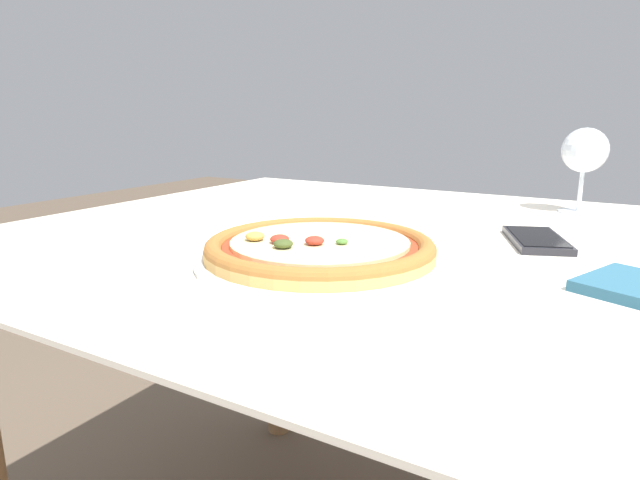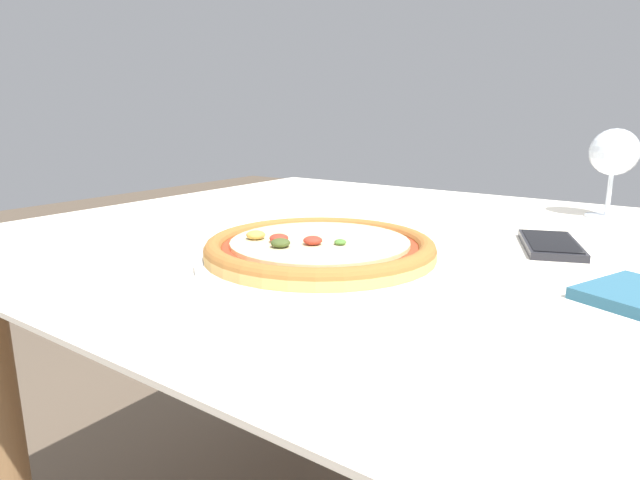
% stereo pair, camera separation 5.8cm
% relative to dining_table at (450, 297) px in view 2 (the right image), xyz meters
% --- Properties ---
extents(dining_table, '(1.37, 1.00, 0.71)m').
position_rel_dining_table_xyz_m(dining_table, '(0.00, 0.00, 0.00)').
color(dining_table, '#997047').
rests_on(dining_table, ground_plane).
extents(pizza_plate, '(0.31, 0.31, 0.04)m').
position_rel_dining_table_xyz_m(pizza_plate, '(-0.10, -0.19, 0.10)').
color(pizza_plate, white).
rests_on(pizza_plate, dining_table).
extents(fork, '(0.03, 0.17, 0.00)m').
position_rel_dining_table_xyz_m(fork, '(-0.34, 0.06, 0.08)').
color(fork, silver).
rests_on(fork, dining_table).
extents(wine_glass_far_right, '(0.08, 0.08, 0.16)m').
position_rel_dining_table_xyz_m(wine_glass_far_right, '(0.14, 0.35, 0.19)').
color(wine_glass_far_right, silver).
rests_on(wine_glass_far_right, dining_table).
extents(cell_phone, '(0.12, 0.16, 0.01)m').
position_rel_dining_table_xyz_m(cell_phone, '(0.12, 0.06, 0.08)').
color(cell_phone, '#232328').
rests_on(cell_phone, dining_table).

